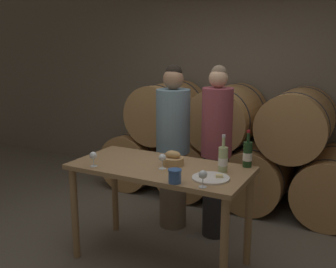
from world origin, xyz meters
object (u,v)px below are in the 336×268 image
Objects in this scene: blue_crock at (175,175)px; wine_glass_center at (203,175)px; wine_bottle_white at (223,159)px; wine_glass_left at (162,158)px; wine_bottle_red at (248,154)px; cheese_plate at (211,178)px; person_right at (216,151)px; person_left at (173,146)px; bread_basket at (173,159)px; tasting_table at (160,180)px; wine_glass_far_left at (93,156)px.

blue_crock is 0.22m from wine_glass_center.
wine_bottle_white is 0.50m from wine_glass_left.
blue_crock is (-0.36, -0.64, -0.05)m from wine_bottle_red.
wine_glass_center reaches higher than cheese_plate.
person_right is 5.57× the size of wine_bottle_white.
wine_bottle_white reaches higher than wine_glass_center.
person_left is 0.69m from bread_basket.
tasting_table is 14.58× the size of blue_crock.
person_right is 1.02m from blue_crock.
wine_bottle_white reaches higher than wine_glass_far_left.
tasting_table is 0.74m from person_left.
blue_crock is 0.36m from wine_glass_left.
wine_glass_center is at bearing 3.18° from blue_crock.
person_left is 0.98m from wine_bottle_red.
person_right is 0.67m from wine_bottle_white.
blue_crock is at bearing -62.21° from person_left.
bread_basket reaches higher than cheese_plate.
tasting_table is 11.92× the size of wine_glass_far_left.
wine_glass_far_left is 1.00× the size of wine_glass_center.
wine_bottle_white reaches higher than cheese_plate.
cheese_plate is at bearing -109.97° from wine_bottle_red.
wine_bottle_white is at bearing 19.14° from wine_glass_left.
person_left is at bearing 110.78° from wine_glass_left.
person_left is 16.32× the size of blue_crock.
blue_crock is at bearing -176.82° from wine_glass_center.
tasting_table is at bearing -109.60° from person_right.
wine_glass_center is (-0.14, -0.63, -0.02)m from wine_bottle_red.
wine_bottle_red is at bearing 27.45° from wine_glass_far_left.
tasting_table is 0.61m from wine_glass_far_left.
wine_glass_left is at bearing -47.24° from tasting_table.
wine_bottle_red reaches higher than blue_crock.
cheese_plate is 2.28× the size of wine_glass_left.
person_right is 0.57m from wine_bottle_red.
wine_glass_far_left reaches higher than blue_crock.
person_left is 13.35× the size of wine_glass_center.
wine_bottle_white is 0.23m from cheese_plate.
blue_crock is at bearing -61.18° from bread_basket.
cheese_plate is (-0.16, -0.43, -0.10)m from wine_bottle_red.
wine_bottle_red reaches higher than wine_bottle_white.
person_left is at bearing 108.31° from tasting_table.
wine_bottle_white is (0.53, 0.10, 0.23)m from tasting_table.
tasting_table is 0.21m from bread_basket.
wine_glass_left is at bearing -147.58° from wine_bottle_red.
blue_crock reaches higher than tasting_table.
tasting_table is at bearing -169.08° from wine_bottle_white.
person_left is (-0.23, 0.69, 0.11)m from tasting_table.
wine_glass_center is (-0.00, -0.41, -0.01)m from wine_bottle_white.
wine_glass_left is at bearing 174.21° from cheese_plate.
person_right is 9.17× the size of bread_basket.
person_right reaches higher than wine_bottle_white.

